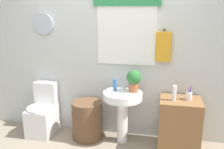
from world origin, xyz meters
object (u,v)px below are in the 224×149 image
at_px(potted_plant, 134,79).
at_px(lotion_bottle, 174,93).
at_px(soap_bottle, 115,85).
at_px(pedestal_sink, 123,104).
at_px(wooden_cabinet, 179,124).
at_px(toothbrush_cup, 189,96).
at_px(toilet, 44,114).
at_px(laundry_hamper, 87,120).

xyz_separation_m(potted_plant, lotion_bottle, (0.54, -0.10, -0.12)).
bearing_deg(soap_bottle, lotion_bottle, -6.42).
distance_m(pedestal_sink, wooden_cabinet, 0.80).
bearing_deg(lotion_bottle, soap_bottle, 173.58).
bearing_deg(wooden_cabinet, pedestal_sink, 180.00).
bearing_deg(soap_bottle, pedestal_sink, -22.62).
relative_size(potted_plant, toothbrush_cup, 1.64).
bearing_deg(soap_bottle, potted_plant, 2.20).
relative_size(toilet, lotion_bottle, 3.94).
height_order(wooden_cabinet, potted_plant, potted_plant).
distance_m(wooden_cabinet, potted_plant, 0.85).
distance_m(pedestal_sink, toothbrush_cup, 0.89).
distance_m(soap_bottle, lotion_bottle, 0.80).
distance_m(soap_bottle, potted_plant, 0.28).
xyz_separation_m(toilet, laundry_hamper, (0.70, -0.03, -0.02)).
bearing_deg(wooden_cabinet, toothbrush_cup, 12.05).
xyz_separation_m(laundry_hamper, toothbrush_cup, (1.39, 0.02, 0.47)).
xyz_separation_m(laundry_hamper, potted_plant, (0.66, 0.06, 0.64)).
bearing_deg(toilet, soap_bottle, 0.84).
xyz_separation_m(potted_plant, toothbrush_cup, (0.73, -0.04, -0.17)).
relative_size(laundry_hamper, wooden_cabinet, 0.80).
distance_m(pedestal_sink, potted_plant, 0.38).
xyz_separation_m(toilet, pedestal_sink, (1.22, -0.03, 0.27)).
bearing_deg(potted_plant, toothbrush_cup, -3.13).
distance_m(pedestal_sink, lotion_bottle, 0.72).
relative_size(laundry_hamper, potted_plant, 1.83).
xyz_separation_m(toilet, wooden_cabinet, (2.00, -0.03, 0.05)).
xyz_separation_m(soap_bottle, lotion_bottle, (0.80, -0.09, -0.03)).
relative_size(toilet, soap_bottle, 4.75).
bearing_deg(soap_bottle, laundry_hamper, -172.89).
distance_m(toilet, lotion_bottle, 1.97).
bearing_deg(toothbrush_cup, soap_bottle, 178.27).
bearing_deg(lotion_bottle, laundry_hamper, 178.09).
bearing_deg(lotion_bottle, toilet, 177.78).
bearing_deg(laundry_hamper, lotion_bottle, -1.91).
height_order(laundry_hamper, lotion_bottle, lotion_bottle).
bearing_deg(soap_bottle, wooden_cabinet, -3.20).
relative_size(toilet, toothbrush_cup, 4.23).
relative_size(laundry_hamper, lotion_bottle, 2.81).
bearing_deg(toilet, lotion_bottle, -2.22).
bearing_deg(toilet, wooden_cabinet, -0.97).
distance_m(toilet, laundry_hamper, 0.70).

